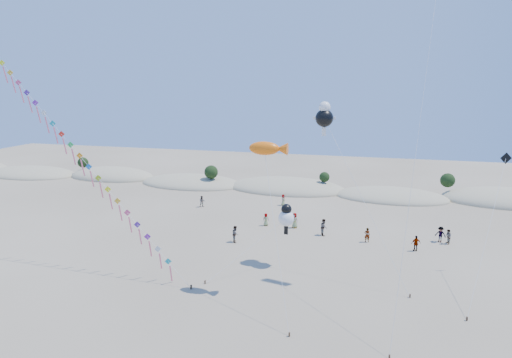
% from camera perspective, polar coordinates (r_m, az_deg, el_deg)
% --- Properties ---
extents(dune_ridge, '(145.30, 11.49, 5.57)m').
position_cam_1_polar(dune_ridge, '(68.20, 4.89, -1.30)').
color(dune_ridge, tan).
rests_on(dune_ridge, ground).
extents(kite_train, '(26.40, 6.13, 23.47)m').
position_cam_1_polar(kite_train, '(42.84, -24.84, 5.78)').
color(kite_train, '#3F2D1E').
rests_on(kite_train, ground).
extents(fish_kite, '(4.58, 7.02, 12.09)m').
position_cam_1_polar(fish_kite, '(32.75, 1.67, 4.05)').
color(fish_kite, '#3F2D1E').
rests_on(fish_kite, ground).
extents(cartoon_kite_low, '(6.56, 6.31, 5.86)m').
position_cam_1_polar(cartoon_kite_low, '(38.84, 4.04, -5.01)').
color(cartoon_kite_low, '#3F2D1E').
rests_on(cartoon_kite_low, ground).
extents(cartoon_kite_high, '(8.76, 6.47, 14.89)m').
position_cam_1_polar(cartoon_kite_high, '(38.66, 9.12, 8.27)').
color(cartoon_kite_high, '#3F2D1E').
rests_on(cartoon_kite_high, ground).
extents(dark_kite, '(4.65, 10.48, 10.66)m').
position_cam_1_polar(dark_kite, '(40.16, 29.44, -2.02)').
color(dark_kite, '#3F2D1E').
rests_on(dark_kite, ground).
extents(beachgoers, '(30.85, 16.04, 1.86)m').
position_cam_1_polar(beachgoers, '(49.19, 8.98, -6.02)').
color(beachgoers, slate).
rests_on(beachgoers, ground).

